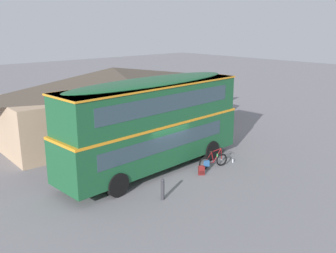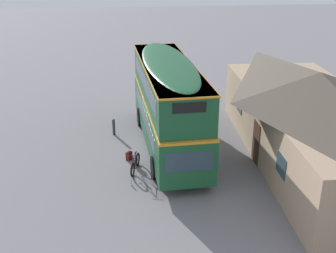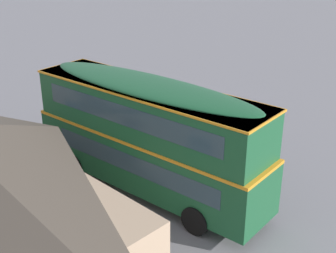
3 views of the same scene
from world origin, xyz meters
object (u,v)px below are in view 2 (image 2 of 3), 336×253
at_px(double_decker_bus, 168,100).
at_px(kerb_bollard, 114,127).
at_px(backpack_on_ground, 129,155).
at_px(water_bottle_clear_plastic, 131,183).
at_px(touring_bicycle, 135,163).

bearing_deg(double_decker_bus, kerb_bollard, -123.75).
distance_m(backpack_on_ground, water_bottle_clear_plastic, 2.55).
xyz_separation_m(double_decker_bus, touring_bicycle, (2.46, -1.89, -2.27)).
bearing_deg(water_bottle_clear_plastic, backpack_on_ground, -179.54).
height_order(backpack_on_ground, water_bottle_clear_plastic, backpack_on_ground).
height_order(touring_bicycle, water_bottle_clear_plastic, touring_bicycle).
height_order(touring_bicycle, backpack_on_ground, touring_bicycle).
height_order(double_decker_bus, water_bottle_clear_plastic, double_decker_bus).
xyz_separation_m(double_decker_bus, kerb_bollard, (-1.95, -2.92, -2.15)).
relative_size(touring_bicycle, kerb_bollard, 1.76).
distance_m(double_decker_bus, backpack_on_ground, 3.48).
height_order(backpack_on_ground, kerb_bollard, kerb_bollard).
xyz_separation_m(double_decker_bus, backpack_on_ground, (1.33, -2.15, -2.39)).
relative_size(water_bottle_clear_plastic, kerb_bollard, 0.24).
bearing_deg(touring_bicycle, double_decker_bus, 142.43).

